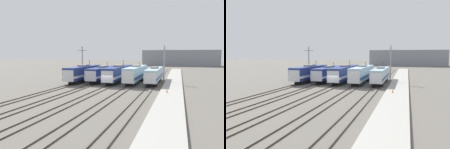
# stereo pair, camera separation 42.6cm
# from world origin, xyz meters

# --- Properties ---
(ground_plane) EXTENTS (400.00, 400.00, 0.00)m
(ground_plane) POSITION_xyz_m (0.00, 0.00, 0.00)
(ground_plane) COLOR #666059
(rail_pair_far_left) EXTENTS (1.50, 120.00, 0.15)m
(rail_pair_far_left) POSITION_xyz_m (-8.84, 0.00, 0.07)
(rail_pair_far_left) COLOR #4C4238
(rail_pair_far_left) RESTS_ON ground_plane
(rail_pair_center_left) EXTENTS (1.51, 120.00, 0.15)m
(rail_pair_center_left) POSITION_xyz_m (-4.42, 0.00, 0.07)
(rail_pair_center_left) COLOR #4C4238
(rail_pair_center_left) RESTS_ON ground_plane
(rail_pair_center) EXTENTS (1.51, 120.00, 0.15)m
(rail_pair_center) POSITION_xyz_m (0.00, 0.00, 0.07)
(rail_pair_center) COLOR #4C4238
(rail_pair_center) RESTS_ON ground_plane
(rail_pair_center_right) EXTENTS (1.51, 120.00, 0.15)m
(rail_pair_center_right) POSITION_xyz_m (4.42, 0.00, 0.07)
(rail_pair_center_right) COLOR #4C4238
(rail_pair_center_right) RESTS_ON ground_plane
(rail_pair_far_right) EXTENTS (1.50, 120.00, 0.15)m
(rail_pair_far_right) POSITION_xyz_m (8.84, 0.00, 0.07)
(rail_pair_far_right) COLOR #4C4238
(rail_pair_far_right) RESTS_ON ground_plane
(locomotive_far_left) EXTENTS (2.98, 16.90, 5.32)m
(locomotive_far_left) POSITION_xyz_m (-8.84, 6.75, 2.20)
(locomotive_far_left) COLOR black
(locomotive_far_left) RESTS_ON ground_plane
(locomotive_center_left) EXTENTS (3.00, 16.73, 4.81)m
(locomotive_center_left) POSITION_xyz_m (-4.42, 8.86, 2.06)
(locomotive_center_left) COLOR black
(locomotive_center_left) RESTS_ON ground_plane
(locomotive_center) EXTENTS (2.93, 19.31, 5.40)m
(locomotive_center) POSITION_xyz_m (0.00, 8.73, 2.19)
(locomotive_center) COLOR black
(locomotive_center) RESTS_ON ground_plane
(locomotive_center_right) EXTENTS (2.80, 18.38, 4.98)m
(locomotive_center_right) POSITION_xyz_m (4.42, 8.51, 2.22)
(locomotive_center_right) COLOR #232326
(locomotive_center_right) RESTS_ON ground_plane
(locomotive_far_right) EXTENTS (2.74, 17.35, 5.11)m
(locomotive_far_right) POSITION_xyz_m (8.84, 8.65, 2.06)
(locomotive_far_right) COLOR #232326
(locomotive_far_right) RESTS_ON ground_plane
(catenary_tower_left) EXTENTS (2.56, 0.31, 9.05)m
(catenary_tower_left) POSITION_xyz_m (-10.89, 10.92, 4.77)
(catenary_tower_left) COLOR gray
(catenary_tower_left) RESTS_ON ground_plane
(catenary_tower_right) EXTENTS (2.56, 0.31, 9.05)m
(catenary_tower_right) POSITION_xyz_m (10.93, 10.92, 4.77)
(catenary_tower_right) COLOR gray
(catenary_tower_right) RESTS_ON ground_plane
(platform) EXTENTS (4.00, 120.00, 0.34)m
(platform) POSITION_xyz_m (13.25, 0.00, 0.17)
(platform) COLOR #A8A59E
(platform) RESTS_ON ground_plane
(traffic_cone) EXTENTS (0.29, 0.29, 0.63)m
(traffic_cone) POSITION_xyz_m (12.56, -5.22, 0.65)
(traffic_cone) COLOR orange
(traffic_cone) RESTS_ON platform
(depot_building) EXTENTS (43.15, 15.78, 9.40)m
(depot_building) POSITION_xyz_m (14.62, 94.80, 4.70)
(depot_building) COLOR gray
(depot_building) RESTS_ON ground_plane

